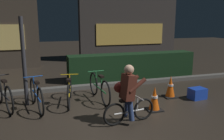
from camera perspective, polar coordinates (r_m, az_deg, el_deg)
ground_plane at (r=5.51m, az=-0.10°, el=-10.57°), size 40.00×40.00×0.00m
sidewalk_curb at (r=7.51m, az=-5.17°, el=-3.96°), size 12.00×0.24×0.12m
hedge_row at (r=8.78m, az=5.02°, el=1.07°), size 4.80×0.70×0.92m
storefront_right at (r=12.97m, az=4.15°, el=12.14°), size 5.43×0.54×4.35m
street_post at (r=6.15m, az=-20.65°, el=1.77°), size 0.10×0.10×2.21m
parked_bike_left_mid at (r=6.30m, az=-24.89°, el=-5.39°), size 0.62×1.63×0.79m
parked_bike_center_left at (r=5.98m, az=-17.93°, el=-5.84°), size 0.46×1.63×0.76m
parked_bike_center_right at (r=6.17m, az=-10.32°, el=-5.06°), size 0.46×1.55×0.72m
parked_bike_right_mid at (r=6.31m, az=-3.13°, el=-4.34°), size 0.46×1.64×0.76m
traffic_cone_near at (r=5.71m, az=10.28°, el=-6.95°), size 0.36×0.36×0.58m
traffic_cone_far at (r=6.76m, az=14.03°, el=-4.03°), size 0.36×0.36×0.61m
blue_crate at (r=6.87m, az=20.05°, el=-5.38°), size 0.47×0.36×0.30m
cyclist at (r=4.87m, az=3.87°, el=-5.82°), size 1.18×0.50×1.25m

